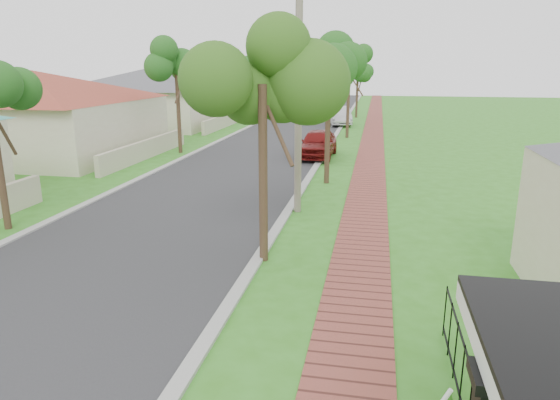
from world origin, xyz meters
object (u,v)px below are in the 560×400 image
Objects in this scene: near_tree at (262,80)px; utility_pole at (298,98)px; parked_car_red at (318,144)px; parked_car_white at (340,116)px.

near_tree is 0.75× the size of utility_pole.
utility_pole is at bearing 88.04° from near_tree.
near_tree is (0.40, -15.05, 3.78)m from parked_car_red.
utility_pole reaches higher than parked_car_white.
utility_pole is (0.16, 4.54, -0.70)m from near_tree.
parked_car_white is at bearing 91.88° from parked_car_red.
parked_car_red is at bearing 93.02° from utility_pole.
parked_car_red is 0.95× the size of parked_car_white.
utility_pole is at bearing -99.73° from parked_car_white.
utility_pole reaches higher than parked_car_red.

